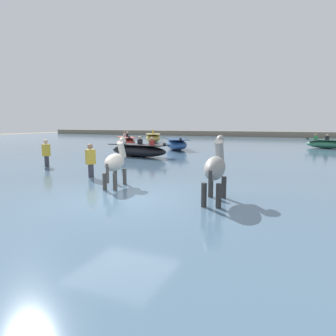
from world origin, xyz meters
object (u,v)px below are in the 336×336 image
(horse_lead_pinto, at_px, (116,163))
(boat_distant_west, at_px, (176,144))
(person_wading_mid, at_px, (91,164))
(channel_buoy, at_px, (89,157))
(person_wading_close, at_px, (47,156))
(horse_trailing_grey, at_px, (215,170))
(boat_mid_channel, at_px, (138,150))
(boat_mid_outer, at_px, (127,142))
(boat_near_port, at_px, (327,144))
(boat_far_inshore, at_px, (153,138))

(horse_lead_pinto, height_order, boat_distant_west, horse_lead_pinto)
(horse_lead_pinto, relative_size, person_wading_mid, 1.17)
(horse_lead_pinto, distance_m, channel_buoy, 7.55)
(boat_distant_west, xyz_separation_m, channel_buoy, (-1.92, -7.93, -0.26))
(person_wading_mid, bearing_deg, person_wading_close, 157.91)
(boat_distant_west, height_order, channel_buoy, boat_distant_west)
(horse_trailing_grey, relative_size, person_wading_close, 1.26)
(person_wading_close, distance_m, person_wading_mid, 3.95)
(person_wading_mid, bearing_deg, horse_lead_pinto, -30.68)
(horse_lead_pinto, height_order, person_wading_mid, horse_lead_pinto)
(horse_trailing_grey, bearing_deg, boat_mid_channel, 129.29)
(boat_mid_channel, distance_m, boat_mid_outer, 8.50)
(horse_lead_pinto, xyz_separation_m, boat_near_port, (7.23, 19.22, -0.38))
(boat_near_port, relative_size, channel_buoy, 5.06)
(boat_mid_outer, xyz_separation_m, channel_buoy, (3.37, -9.38, -0.25))
(boat_far_inshore, distance_m, boat_mid_outer, 6.37)
(person_wading_close, bearing_deg, boat_mid_outer, 104.56)
(boat_far_inshore, bearing_deg, boat_distant_west, -53.14)
(horse_trailing_grey, bearing_deg, boat_near_port, 78.82)
(boat_far_inshore, distance_m, boat_distant_west, 9.75)
(boat_mid_outer, height_order, channel_buoy, boat_mid_outer)
(boat_distant_west, relative_size, channel_buoy, 6.04)
(boat_mid_channel, bearing_deg, person_wading_close, -108.82)
(boat_near_port, distance_m, channel_buoy, 18.63)
(boat_far_inshore, bearing_deg, boat_mid_outer, -84.94)
(channel_buoy, bearing_deg, boat_far_inshore, 104.02)
(boat_mid_outer, bearing_deg, boat_distant_west, -15.40)
(boat_mid_channel, xyz_separation_m, person_wading_close, (-1.83, -5.37, 0.10))
(horse_trailing_grey, height_order, boat_mid_channel, horse_trailing_grey)
(boat_distant_west, distance_m, person_wading_mid, 12.36)
(boat_far_inshore, height_order, boat_distant_west, boat_far_inshore)
(person_wading_mid, distance_m, channel_buoy, 5.56)
(boat_mid_channel, relative_size, person_wading_mid, 2.46)
(boat_distant_west, bearing_deg, person_wading_close, -101.06)
(horse_lead_pinto, xyz_separation_m, boat_mid_channel, (-3.61, 7.91, -0.36))
(boat_near_port, bearing_deg, horse_lead_pinto, -110.62)
(horse_trailing_grey, relative_size, boat_far_inshore, 0.48)
(horse_lead_pinto, relative_size, boat_mid_channel, 0.47)
(person_wading_mid, relative_size, channel_buoy, 2.44)
(person_wading_close, bearing_deg, boat_mid_channel, 71.18)
(boat_mid_channel, height_order, person_wading_mid, person_wading_mid)
(horse_trailing_grey, xyz_separation_m, boat_distant_west, (-6.66, 13.88, -0.40))
(boat_far_inshore, height_order, channel_buoy, boat_far_inshore)
(boat_far_inshore, xyz_separation_m, boat_mid_outer, (0.56, -6.34, -0.03))
(boat_far_inshore, height_order, boat_near_port, boat_far_inshore)
(boat_distant_west, xyz_separation_m, boat_mid_outer, (-5.29, 1.46, -0.01))
(boat_far_inshore, bearing_deg, person_wading_close, -78.62)
(person_wading_mid, bearing_deg, boat_near_port, 63.62)
(horse_lead_pinto, bearing_deg, person_wading_close, 154.96)
(horse_trailing_grey, relative_size, boat_mid_channel, 0.51)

